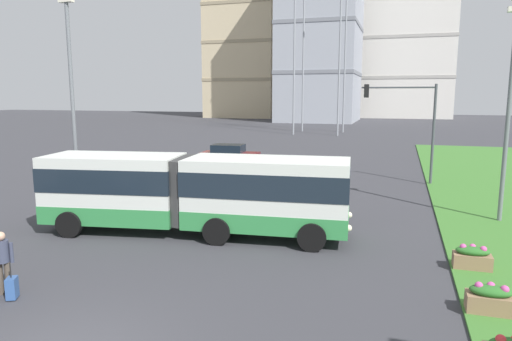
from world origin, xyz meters
TOP-DOWN VIEW (x-y plane):
  - articulated_bus at (-1.06, 8.70)m, footprint 12.05×4.04m
  - car_maroon_sedan at (-6.04, 25.90)m, footprint 4.52×2.28m
  - pedestrian_crossing at (-3.62, 2.09)m, footprint 0.53×0.36m
  - rolling_suitcase at (-3.17, 1.89)m, footprint 0.38×0.43m
  - flower_planter_1 at (8.68, 4.65)m, footprint 1.10×0.56m
  - flower_planter_2 at (8.68, 7.70)m, footprint 1.10×0.56m
  - traffic_light_far_right at (6.85, 22.00)m, footprint 4.33×0.28m
  - streetlight_left at (-8.50, 11.36)m, footprint 0.70×0.28m
  - streetlight_median at (10.58, 14.02)m, footprint 0.70×0.28m
  - apartment_tower_west at (-30.00, 102.04)m, footprint 16.89×16.19m
  - apartment_tower_westcentre at (-9.74, 88.69)m, footprint 15.35×18.69m
  - apartment_tower_centre at (7.11, 111.74)m, footprint 21.05×16.41m
  - transmission_pylon at (-4.50, 57.56)m, footprint 9.00×6.24m

SIDE VIEW (x-z plane):
  - rolling_suitcase at x=-3.17m, z-range -0.17..0.80m
  - flower_planter_1 at x=8.68m, z-range 0.06..0.80m
  - flower_planter_2 at x=8.68m, z-range 0.06..0.80m
  - car_maroon_sedan at x=-6.04m, z-range -0.04..1.54m
  - pedestrian_crossing at x=-3.62m, z-range 0.13..1.87m
  - articulated_bus at x=-1.06m, z-range 0.15..3.15m
  - traffic_light_far_right at x=6.85m, z-range 1.15..7.12m
  - streetlight_median at x=10.58m, z-range 0.44..9.21m
  - streetlight_left at x=-8.50m, z-range 0.45..10.16m
  - transmission_pylon at x=-4.50m, z-range 1.41..29.93m
  - apartment_tower_westcentre at x=-9.74m, z-range 0.02..37.06m
  - apartment_tower_centre at x=7.11m, z-range 0.02..44.88m
  - apartment_tower_west at x=-30.00m, z-range 0.02..51.13m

